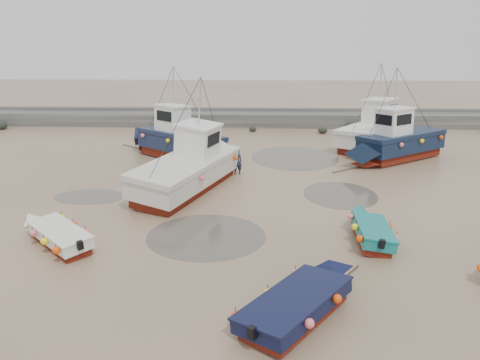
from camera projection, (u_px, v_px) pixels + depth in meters
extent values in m
plane|color=#A28364|center=(270.00, 220.00, 22.38)|extent=(120.00, 120.00, 0.00)
cube|color=slate|center=(263.00, 119.00, 43.06)|extent=(60.00, 2.20, 1.20)
cube|color=slate|center=(263.00, 109.00, 43.98)|extent=(60.00, 0.60, 0.25)
ellipsoid|color=black|center=(323.00, 130.00, 40.19)|extent=(0.84, 0.86, 0.51)
ellipsoid|color=black|center=(351.00, 126.00, 41.55)|extent=(0.98, 1.07, 0.72)
ellipsoid|color=black|center=(427.00, 130.00, 40.42)|extent=(0.78, 0.90, 0.59)
ellipsoid|color=black|center=(206.00, 125.00, 41.83)|extent=(0.99, 0.80, 0.58)
ellipsoid|color=black|center=(403.00, 130.00, 40.72)|extent=(0.54, 0.46, 0.30)
ellipsoid|color=black|center=(374.00, 129.00, 40.98)|extent=(0.61, 0.47, 0.46)
ellipsoid|color=black|center=(215.00, 127.00, 41.67)|extent=(0.61, 0.53, 0.32)
ellipsoid|color=black|center=(387.00, 127.00, 41.54)|extent=(0.67, 0.55, 0.43)
ellipsoid|color=black|center=(158.00, 127.00, 40.87)|extent=(1.09, 0.88, 0.72)
ellipsoid|color=black|center=(181.00, 128.00, 41.16)|extent=(0.65, 0.60, 0.37)
ellipsoid|color=black|center=(373.00, 129.00, 40.41)|extent=(0.88, 0.64, 0.62)
ellipsoid|color=black|center=(253.00, 129.00, 40.93)|extent=(0.64, 0.62, 0.48)
ellipsoid|color=black|center=(1.00, 125.00, 41.71)|extent=(1.10, 0.87, 0.86)
ellipsoid|color=black|center=(351.00, 128.00, 41.47)|extent=(0.55, 0.45, 0.29)
cylinder|color=#514C42|center=(206.00, 236.00, 20.65)|extent=(5.30, 5.30, 0.01)
cylinder|color=#514C42|center=(340.00, 195.00, 25.67)|extent=(4.04, 4.04, 0.01)
cylinder|color=#514C42|center=(90.00, 197.00, 25.37)|extent=(3.93, 3.93, 0.01)
cylinder|color=#514C42|center=(295.00, 158.00, 32.88)|extent=(6.10, 6.10, 0.01)
cube|color=#68170A|center=(62.00, 243.00, 19.62)|extent=(3.11, 3.04, 0.30)
cube|color=silver|center=(61.00, 235.00, 19.50)|extent=(3.41, 3.35, 0.45)
pyramid|color=silver|center=(39.00, 212.00, 20.78)|extent=(1.41, 1.42, 0.90)
cube|color=brown|center=(60.00, 232.00, 19.45)|extent=(2.83, 2.78, 0.10)
cube|color=silver|center=(60.00, 230.00, 19.42)|extent=(3.50, 3.44, 0.07)
cube|color=black|center=(81.00, 245.00, 18.21)|extent=(0.28, 0.28, 0.35)
cylinder|color=black|center=(34.00, 225.00, 21.68)|extent=(1.47, 1.41, 0.04)
sphere|color=#F84A07|center=(57.00, 250.00, 18.02)|extent=(0.30, 0.30, 0.30)
sphere|color=#F84A07|center=(87.00, 233.00, 19.41)|extent=(0.30, 0.30, 0.30)
sphere|color=#F84A07|center=(45.00, 241.00, 18.77)|extent=(0.30, 0.30, 0.30)
sphere|color=#F84A07|center=(75.00, 226.00, 20.16)|extent=(0.30, 0.30, 0.30)
sphere|color=#F84A07|center=(34.00, 232.00, 19.52)|extent=(0.30, 0.30, 0.30)
sphere|color=#F84A07|center=(63.00, 218.00, 20.91)|extent=(0.30, 0.30, 0.30)
cube|color=#68170A|center=(296.00, 316.00, 14.72)|extent=(3.58, 4.00, 0.30)
cube|color=black|center=(296.00, 305.00, 14.61)|extent=(3.97, 4.39, 0.45)
pyramid|color=black|center=(335.00, 264.00, 16.24)|extent=(1.88, 1.68, 0.90)
cube|color=brown|center=(297.00, 301.00, 14.55)|extent=(3.28, 3.64, 0.10)
cube|color=black|center=(297.00, 298.00, 14.53)|extent=(4.09, 4.51, 0.07)
cube|color=black|center=(254.00, 334.00, 12.97)|extent=(0.28, 0.28, 0.35)
cylinder|color=black|center=(346.00, 277.00, 17.24)|extent=(1.26, 1.61, 0.04)
sphere|color=#F84A07|center=(237.00, 314.00, 13.99)|extent=(0.30, 0.30, 0.30)
sphere|color=#F84A07|center=(311.00, 328.00, 13.35)|extent=(0.30, 0.30, 0.30)
sphere|color=#F84A07|center=(270.00, 291.00, 15.20)|extent=(0.30, 0.30, 0.30)
sphere|color=#F84A07|center=(339.00, 303.00, 14.55)|extent=(0.30, 0.30, 0.30)
sphere|color=#F84A07|center=(297.00, 272.00, 16.40)|extent=(0.30, 0.30, 0.30)
cube|color=#68170A|center=(371.00, 240.00, 19.90)|extent=(1.23, 2.74, 0.30)
cube|color=#137170|center=(371.00, 232.00, 19.78)|extent=(1.43, 2.95, 0.45)
pyramid|color=#137170|center=(364.00, 207.00, 21.35)|extent=(1.35, 0.76, 0.90)
cube|color=brown|center=(372.00, 229.00, 19.73)|extent=(1.15, 2.48, 0.10)
cube|color=#137170|center=(372.00, 227.00, 19.70)|extent=(1.49, 3.01, 0.07)
cube|color=black|center=(380.00, 244.00, 18.29)|extent=(0.23, 0.19, 0.35)
cylinder|color=black|center=(360.00, 219.00, 22.41)|extent=(0.11, 2.00, 0.04)
sphere|color=#F84A07|center=(358.00, 241.00, 18.71)|extent=(0.30, 0.30, 0.30)
sphere|color=#F84A07|center=(394.00, 236.00, 19.15)|extent=(0.30, 0.30, 0.30)
sphere|color=#F84A07|center=(353.00, 229.00, 19.80)|extent=(0.30, 0.30, 0.30)
sphere|color=#F84A07|center=(387.00, 225.00, 20.25)|extent=(0.30, 0.30, 0.30)
sphere|color=#F84A07|center=(349.00, 219.00, 20.89)|extent=(0.30, 0.30, 0.30)
cube|color=#68170A|center=(181.00, 155.00, 32.51)|extent=(5.95, 5.08, 0.55)
cube|color=#151F39|center=(180.00, 144.00, 32.27)|extent=(6.50, 5.62, 0.95)
pyramid|color=#151F39|center=(144.00, 128.00, 34.24)|extent=(2.49, 2.67, 1.40)
cube|color=brown|center=(180.00, 137.00, 32.11)|extent=(6.33, 5.46, 0.08)
cube|color=#151F39|center=(180.00, 135.00, 32.06)|extent=(6.64, 5.74, 0.30)
cube|color=white|center=(170.00, 120.00, 32.27)|extent=(2.55, 2.46, 1.70)
cube|color=white|center=(170.00, 107.00, 31.98)|extent=(2.75, 2.66, 0.12)
cube|color=black|center=(160.00, 114.00, 32.79)|extent=(0.84, 1.11, 0.68)
cylinder|color=#B7B7B2|center=(169.00, 86.00, 31.56)|extent=(0.10, 0.10, 2.60)
cylinder|color=black|center=(135.00, 148.00, 35.41)|extent=(2.45, 1.82, 0.05)
sphere|color=#F86475|center=(195.00, 149.00, 29.73)|extent=(0.30, 0.30, 0.30)
sphere|color=#F86475|center=(206.00, 139.00, 32.35)|extent=(0.30, 0.30, 0.30)
sphere|color=#F86475|center=(167.00, 143.00, 31.22)|extent=(0.30, 0.30, 0.30)
sphere|color=#F86475|center=(180.00, 134.00, 33.84)|extent=(0.30, 0.30, 0.30)
sphere|color=#F86475|center=(142.00, 137.00, 32.71)|extent=(0.30, 0.30, 0.30)
cube|color=#68170A|center=(186.00, 186.00, 26.22)|extent=(4.96, 7.82, 0.55)
cube|color=beige|center=(186.00, 173.00, 25.98)|extent=(5.55, 8.49, 0.95)
pyramid|color=beige|center=(221.00, 143.00, 29.74)|extent=(3.09, 2.35, 1.40)
cube|color=brown|center=(185.00, 164.00, 25.82)|extent=(5.38, 8.28, 0.08)
cube|color=beige|center=(185.00, 162.00, 25.78)|extent=(5.67, 8.68, 0.30)
cube|color=white|center=(194.00, 141.00, 26.42)|extent=(2.53, 2.57, 1.70)
cube|color=white|center=(194.00, 125.00, 26.14)|extent=(2.74, 2.78, 0.12)
cube|color=black|center=(203.00, 133.00, 27.23)|extent=(1.54, 0.66, 0.68)
cylinder|color=#B7B7B2|center=(193.00, 100.00, 25.71)|extent=(0.10, 0.10, 2.60)
cylinder|color=black|center=(229.00, 164.00, 31.31)|extent=(1.16, 2.80, 0.05)
sphere|color=#F86475|center=(128.00, 180.00, 23.66)|extent=(0.30, 0.30, 0.30)
sphere|color=#F86475|center=(200.00, 176.00, 24.37)|extent=(0.30, 0.30, 0.30)
sphere|color=#F86475|center=(172.00, 159.00, 27.37)|extent=(0.30, 0.30, 0.30)
sphere|color=#F86475|center=(234.00, 156.00, 28.08)|extent=(0.30, 0.30, 0.30)
cube|color=#68170A|center=(401.00, 155.00, 32.43)|extent=(6.03, 4.92, 0.55)
cube|color=#101D34|center=(402.00, 145.00, 32.19)|extent=(6.58, 5.45, 0.95)
pyramid|color=#101D34|center=(364.00, 142.00, 30.10)|extent=(2.46, 2.71, 1.40)
cube|color=brown|center=(403.00, 137.00, 32.03)|extent=(6.41, 5.29, 0.08)
cube|color=#101D34|center=(403.00, 135.00, 31.99)|extent=(6.73, 5.57, 0.30)
cube|color=white|center=(396.00, 123.00, 31.25)|extent=(2.56, 2.45, 1.70)
cube|color=white|center=(397.00, 109.00, 30.96)|extent=(2.76, 2.65, 0.12)
cube|color=black|center=(385.00, 121.00, 30.65)|extent=(0.80, 1.17, 0.68)
cylinder|color=#B7B7B2|center=(399.00, 89.00, 30.53)|extent=(0.10, 0.10, 2.60)
cylinder|color=black|center=(350.00, 169.00, 30.09)|extent=(2.52, 1.70, 0.05)
sphere|color=#F86475|center=(442.00, 139.00, 32.33)|extent=(0.30, 0.30, 0.30)
sphere|color=#F86475|center=(402.00, 134.00, 33.87)|extent=(0.30, 0.30, 0.30)
sphere|color=#F86475|center=(423.00, 143.00, 31.31)|extent=(0.30, 0.30, 0.30)
sphere|color=#F86475|center=(383.00, 137.00, 32.85)|extent=(0.30, 0.30, 0.30)
sphere|color=#F86475|center=(402.00, 146.00, 30.29)|extent=(0.30, 0.30, 0.30)
sphere|color=#F86475|center=(362.00, 141.00, 31.84)|extent=(0.30, 0.30, 0.30)
cube|color=#68170A|center=(373.00, 145.00, 35.15)|extent=(5.90, 6.40, 0.55)
cube|color=silver|center=(374.00, 135.00, 34.92)|extent=(6.53, 7.03, 0.95)
pyramid|color=silver|center=(397.00, 119.00, 37.50)|extent=(3.10, 2.92, 1.40)
cube|color=brown|center=(375.00, 129.00, 34.75)|extent=(6.34, 6.84, 0.08)
cube|color=silver|center=(375.00, 127.00, 34.71)|extent=(6.67, 7.19, 0.30)
cube|color=white|center=(382.00, 112.00, 35.06)|extent=(2.81, 2.81, 1.70)
cube|color=white|center=(383.00, 100.00, 34.77)|extent=(3.04, 3.04, 0.12)
cube|color=black|center=(388.00, 107.00, 35.71)|extent=(1.33, 1.12, 0.68)
cylinder|color=#B7B7B2|center=(385.00, 81.00, 34.35)|extent=(0.10, 0.10, 2.60)
cylinder|color=black|center=(401.00, 137.00, 38.82)|extent=(1.96, 2.34, 0.05)
sphere|color=#F86475|center=(338.00, 134.00, 33.86)|extent=(0.30, 0.30, 0.30)
sphere|color=#F86475|center=(386.00, 137.00, 32.87)|extent=(0.30, 0.30, 0.30)
sphere|color=#F86475|center=(356.00, 128.00, 35.77)|extent=(0.30, 0.30, 0.30)
sphere|color=#F86475|center=(402.00, 131.00, 34.79)|extent=(0.30, 0.30, 0.30)
sphere|color=#F86475|center=(372.00, 123.00, 37.69)|extent=(0.30, 0.30, 0.30)
imported|color=#171F32|center=(237.00, 174.00, 29.18)|extent=(0.64, 0.45, 1.64)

